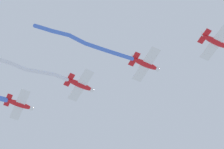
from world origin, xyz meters
The scene contains 5 objects.
airplane_lead centered at (3.29, 1.37, 65.88)m, with size 6.75×5.27×1.72m.
airplane_left_wing centered at (14.46, 3.80, 66.13)m, with size 6.70×5.27×1.72m.
smoke_trail_left_wing centered at (20.27, 12.48, 66.38)m, with size 10.00×13.56×1.61m.
airplane_right_wing centered at (25.64, 6.23, 66.38)m, with size 6.78×5.28×1.72m.
airplane_slot centered at (36.81, 8.66, 66.63)m, with size 6.64×5.34×1.72m.
Camera 1 is at (-4.32, 40.98, 3.67)m, focal length 75.26 mm.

